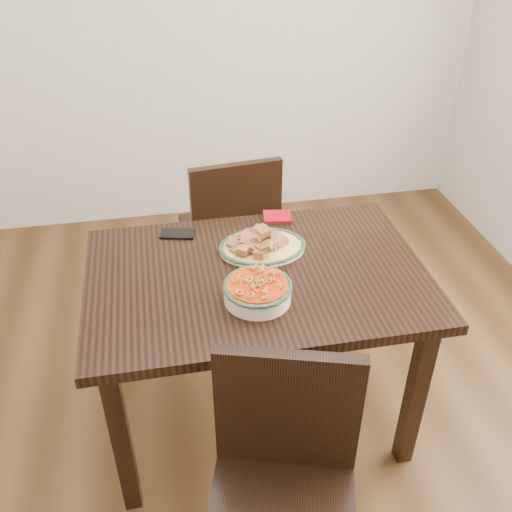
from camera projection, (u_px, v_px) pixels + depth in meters
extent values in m
plane|color=#392512|center=(242.00, 407.00, 2.49)|extent=(3.50, 3.50, 0.00)
cube|color=beige|center=(186.00, 8.00, 3.17)|extent=(3.50, 0.10, 2.60)
cube|color=black|center=(257.00, 277.00, 2.05)|extent=(1.22, 0.81, 0.04)
cube|color=black|center=(122.00, 440.00, 1.92)|extent=(0.06, 0.06, 0.71)
cube|color=black|center=(415.00, 395.00, 2.09)|extent=(0.06, 0.06, 0.71)
cube|color=black|center=(122.00, 317.00, 2.45)|extent=(0.06, 0.06, 0.71)
cube|color=black|center=(356.00, 288.00, 2.61)|extent=(0.06, 0.06, 0.71)
cube|color=black|center=(228.00, 232.00, 2.87)|extent=(0.46, 0.46, 0.04)
cube|color=black|center=(250.00, 246.00, 3.18)|extent=(0.04, 0.04, 0.41)
cube|color=black|center=(190.00, 256.00, 3.09)|extent=(0.04, 0.04, 0.41)
cube|color=black|center=(269.00, 281.00, 2.91)|extent=(0.04, 0.04, 0.41)
cube|color=black|center=(204.00, 293.00, 2.83)|extent=(0.04, 0.04, 0.41)
cube|color=black|center=(237.00, 208.00, 2.59)|extent=(0.42, 0.09, 0.44)
cube|color=black|center=(232.00, 504.00, 1.89)|extent=(0.04, 0.04, 0.41)
cube|color=black|center=(287.00, 410.00, 1.63)|extent=(0.41, 0.16, 0.44)
ellipsoid|color=white|center=(262.00, 248.00, 2.16)|extent=(0.33, 0.25, 0.02)
ellipsoid|color=#DDBC4D|center=(262.00, 246.00, 2.16)|extent=(0.31, 0.24, 0.01)
torus|color=#1A3924|center=(262.00, 246.00, 2.16)|extent=(0.25, 0.25, 0.01)
cylinder|color=beige|center=(258.00, 292.00, 1.90)|extent=(0.23, 0.23, 0.06)
torus|color=#193821|center=(258.00, 286.00, 1.89)|extent=(0.24, 0.24, 0.02)
cylinder|color=#B02C08|center=(258.00, 285.00, 1.88)|extent=(0.20, 0.20, 0.01)
cube|color=black|center=(178.00, 234.00, 2.25)|extent=(0.15, 0.10, 0.01)
cube|color=maroon|center=(277.00, 217.00, 2.36)|extent=(0.13, 0.11, 0.01)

